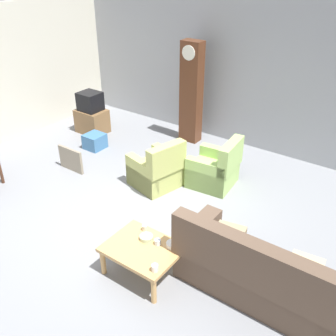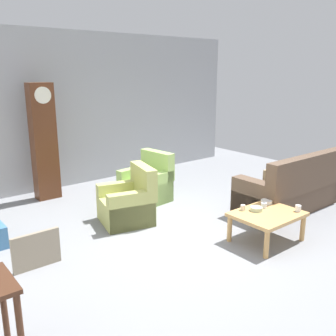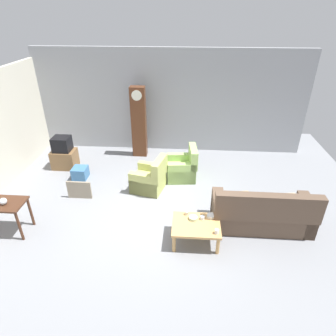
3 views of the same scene
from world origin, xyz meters
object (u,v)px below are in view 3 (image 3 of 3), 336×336
at_px(tv_stand_cabinet, 65,159).
at_px(cup_blue_rimmed, 202,218).
at_px(armchair_olive_near, 150,179).
at_px(grandfather_clock, 139,122).
at_px(storage_box_blue, 80,173).
at_px(glass_dome_cloche, 3,201).
at_px(cup_cream_tall, 187,213).
at_px(coffee_table_wood, 196,226).
at_px(armchair_olive_far, 183,168).
at_px(bowl_shallow_green, 193,218).
at_px(tv_crt, 62,144).
at_px(couch_floral, 262,214).
at_px(framed_picture_leaning, 79,190).
at_px(cup_white_porcelain, 217,231).
at_px(bowl_white_stacked, 211,216).

distance_m(tv_stand_cabinet, cup_blue_rimmed, 4.80).
bearing_deg(armchair_olive_near, grandfather_clock, 106.02).
distance_m(storage_box_blue, glass_dome_cloche, 2.50).
xyz_separation_m(armchair_olive_near, grandfather_clock, (-0.57, 1.99, 0.80)).
bearing_deg(cup_cream_tall, coffee_table_wood, -55.63).
relative_size(tv_stand_cabinet, storage_box_blue, 1.68).
height_order(armchair_olive_far, cup_blue_rimmed, armchair_olive_far).
height_order(cup_blue_rimmed, cup_cream_tall, cup_cream_tall).
distance_m(storage_box_blue, bowl_shallow_green, 3.79).
height_order(tv_stand_cabinet, tv_crt, tv_crt).
height_order(couch_floral, glass_dome_cloche, couch_floral).
bearing_deg(couch_floral, cup_cream_tall, -171.57).
relative_size(framed_picture_leaning, glass_dome_cloche, 4.24).
bearing_deg(bowl_shallow_green, storage_box_blue, 145.81).
bearing_deg(cup_white_porcelain, bowl_white_stacked, 99.39).
bearing_deg(cup_blue_rimmed, bowl_white_stacked, 25.98).
relative_size(cup_white_porcelain, cup_blue_rimmed, 1.11).
bearing_deg(tv_stand_cabinet, cup_blue_rimmed, -34.24).
relative_size(armchair_olive_near, coffee_table_wood, 0.99).
bearing_deg(glass_dome_cloche, tv_stand_cabinet, 89.31).
distance_m(tv_stand_cabinet, bowl_shallow_green, 4.65).
bearing_deg(coffee_table_wood, tv_crt, 143.35).
xyz_separation_m(cup_cream_tall, bowl_shallow_green, (0.14, -0.13, -0.01)).
relative_size(tv_stand_cabinet, bowl_white_stacked, 3.91).
bearing_deg(tv_crt, tv_stand_cabinet, 0.00).
distance_m(armchair_olive_far, cup_white_porcelain, 2.83).
bearing_deg(couch_floral, tv_crt, 156.04).
height_order(armchair_olive_near, tv_stand_cabinet, armchair_olive_near).
bearing_deg(cup_white_porcelain, cup_blue_rimmed, 122.93).
height_order(couch_floral, cup_cream_tall, couch_floral).
height_order(tv_crt, cup_white_porcelain, tv_crt).
relative_size(cup_blue_rimmed, bowl_white_stacked, 0.48).
relative_size(grandfather_clock, storage_box_blue, 5.42).
bearing_deg(cup_white_porcelain, armchair_olive_near, 126.63).
height_order(armchair_olive_far, tv_crt, tv_crt).
relative_size(tv_stand_cabinet, cup_white_porcelain, 7.29).
xyz_separation_m(framed_picture_leaning, glass_dome_cloche, (-1.00, -1.35, 0.58)).
height_order(cup_blue_rimmed, bowl_shallow_green, cup_blue_rimmed).
bearing_deg(cup_blue_rimmed, tv_stand_cabinet, 145.76).
xyz_separation_m(tv_stand_cabinet, cup_white_porcelain, (4.22, -3.10, 0.21)).
xyz_separation_m(glass_dome_cloche, bowl_white_stacked, (4.18, 0.28, -0.35)).
bearing_deg(coffee_table_wood, armchair_olive_far, 97.59).
distance_m(couch_floral, cup_white_porcelain, 1.29).
distance_m(grandfather_clock, tv_stand_cabinet, 2.46).
xyz_separation_m(glass_dome_cloche, cup_cream_tall, (3.68, 0.32, -0.34)).
xyz_separation_m(couch_floral, cup_white_porcelain, (-1.02, -0.77, 0.13)).
height_order(tv_stand_cabinet, glass_dome_cloche, glass_dome_cloche).
relative_size(grandfather_clock, bowl_white_stacked, 12.63).
distance_m(armchair_olive_near, cup_blue_rimmed, 2.13).
relative_size(armchair_olive_far, framed_picture_leaning, 1.53).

